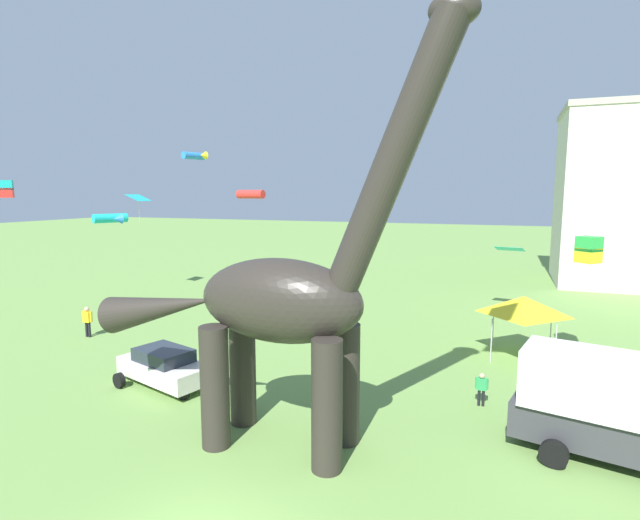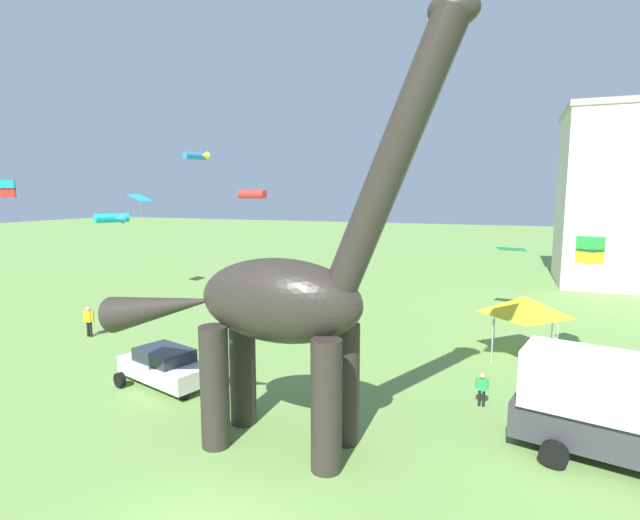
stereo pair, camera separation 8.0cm
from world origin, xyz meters
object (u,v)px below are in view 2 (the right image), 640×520
object	(u,v)px
person_watching_child	(482,386)
kite_near_high	(8,189)
person_far_spectator	(89,318)
kite_apex	(511,249)
parked_sedan_left	(165,366)
parked_box_truck	(613,407)
kite_near_low	(197,156)
kite_mid_right	(254,194)
kite_far_left	(113,218)
kite_high_right	(590,250)
dinosaur_sculpture	(278,300)
kite_drifting	(140,198)
festival_canopy_tent	(525,306)

from	to	relation	value
person_watching_child	kite_near_high	distance (m)	27.05
person_far_spectator	kite_apex	bearing A→B (deg)	124.39
person_watching_child	parked_sedan_left	bearing A→B (deg)	-179.67
parked_box_truck	kite_near_low	xyz separation A→B (m)	(-26.19, 17.04, 9.11)
kite_mid_right	person_watching_child	bearing A→B (deg)	-40.51
parked_box_truck	kite_far_left	world-z (taller)	kite_far_left
parked_box_truck	kite_apex	size ratio (longest dim) A/B	2.97
kite_near_high	kite_mid_right	size ratio (longest dim) A/B	0.40
kite_apex	kite_near_high	xyz separation A→B (m)	(-26.83, -14.33, 3.85)
parked_box_truck	kite_high_right	distance (m)	9.00
person_far_spectator	kite_near_low	size ratio (longest dim) A/B	0.81
parked_sedan_left	parked_box_truck	xyz separation A→B (m)	(16.02, 0.10, 0.84)
parked_sedan_left	kite_far_left	xyz separation A→B (m)	(-9.00, 6.89, 5.57)
dinosaur_sculpture	person_far_spectator	size ratio (longest dim) A/B	7.51
parked_sedan_left	kite_mid_right	distance (m)	19.93
kite_near_low	kite_mid_right	world-z (taller)	kite_near_low
kite_drifting	kite_high_right	world-z (taller)	kite_drifting
person_watching_child	festival_canopy_tent	world-z (taller)	festival_canopy_tent
person_watching_child	kite_drifting	world-z (taller)	kite_drifting
kite_drifting	parked_box_truck	bearing A→B (deg)	-26.08
person_far_spectator	kite_near_high	world-z (taller)	kite_near_high
parked_box_truck	kite_near_low	distance (m)	32.54
festival_canopy_tent	parked_sedan_left	bearing A→B (deg)	-146.77
person_far_spectator	festival_canopy_tent	distance (m)	22.78
kite_drifting	kite_high_right	distance (m)	30.83
person_far_spectator	kite_high_right	distance (m)	25.37
kite_mid_right	parked_box_truck	bearing A→B (deg)	-39.44
kite_apex	kite_near_low	size ratio (longest dim) A/B	0.95
kite_mid_right	person_far_spectator	bearing A→B (deg)	-101.69
person_far_spectator	kite_high_right	size ratio (longest dim) A/B	1.47
parked_sedan_left	kite_far_left	world-z (taller)	kite_far_left
person_watching_child	person_far_spectator	distance (m)	20.71
parked_sedan_left	kite_mid_right	size ratio (longest dim) A/B	1.86
kite_near_high	kite_high_right	distance (m)	30.39
kite_drifting	kite_mid_right	bearing A→B (deg)	20.62
parked_box_truck	kite_mid_right	bearing A→B (deg)	153.43
parked_box_truck	festival_canopy_tent	xyz separation A→B (m)	(-2.23, 8.94, 0.90)
parked_box_truck	dinosaur_sculpture	bearing A→B (deg)	-151.55
person_far_spectator	kite_mid_right	bearing A→B (deg)	169.17
person_watching_child	kite_apex	world-z (taller)	kite_apex
parked_sedan_left	dinosaur_sculpture	bearing A→B (deg)	-5.02
person_watching_child	kite_high_right	size ratio (longest dim) A/B	1.09
person_far_spectator	parked_sedan_left	bearing A→B (deg)	64.98
festival_canopy_tent	parked_box_truck	bearing A→B (deg)	-76.01
kite_drifting	kite_near_low	bearing A→B (deg)	33.55
kite_high_right	parked_box_truck	bearing A→B (deg)	-91.55
person_far_spectator	festival_canopy_tent	world-z (taller)	festival_canopy_tent
kite_near_low	kite_mid_right	size ratio (longest dim) A/B	0.86
parked_sedan_left	kite_apex	world-z (taller)	kite_apex
kite_high_right	kite_mid_right	size ratio (longest dim) A/B	0.47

